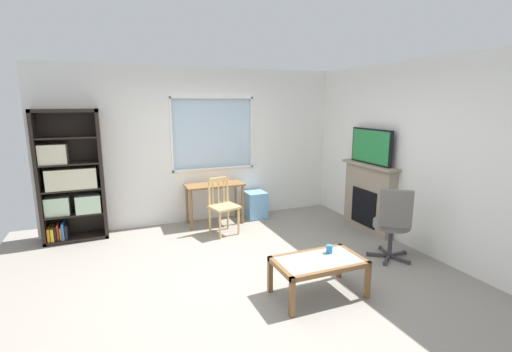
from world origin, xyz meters
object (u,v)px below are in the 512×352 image
Objects in this scene: office_chair at (393,221)px; coffee_table at (319,265)px; bookshelf at (70,181)px; desk_under_window at (214,190)px; wooden_chair at (223,205)px; sippy_cup at (329,249)px; plastic_drawer_unit at (255,205)px; fireplace at (369,197)px; tv at (371,146)px.

coffee_table is (-1.37, -0.39, -0.20)m from office_chair.
desk_under_window is (2.21, -0.11, -0.32)m from bookshelf.
bookshelf reaches higher than desk_under_window.
wooden_chair is 2.21m from sippy_cup.
plastic_drawer_unit is at bearing 3.69° from desk_under_window.
office_chair is at bearing -53.36° from desk_under_window.
sippy_cup is (0.58, -2.64, -0.13)m from desk_under_window.
wooden_chair is (-0.01, -0.52, -0.13)m from desk_under_window.
fireplace is at bearing -18.22° from wooden_chair.
bookshelf is at bearing 177.14° from desk_under_window.
tv is at bearing -18.36° from wooden_chair.
sippy_cup is (0.20, 0.11, 0.11)m from coffee_table.
fireplace is at bearing -17.09° from bookshelf.
coffee_table is at bearing -152.49° from sippy_cup.
plastic_drawer_unit is 0.48× the size of office_chair.
wooden_chair is at bearing -91.52° from desk_under_window.
coffee_table is at bearing -141.31° from tv.
desk_under_window is at bearing -2.86° from bookshelf.
coffee_table is at bearing -98.07° from plastic_drawer_unit.
desk_under_window is 0.87× the size of fireplace.
desk_under_window reaches higher than coffee_table.
coffee_table is at bearing -82.14° from desk_under_window.
sippy_cup is (0.60, -2.13, -0.00)m from wooden_chair.
tv is at bearing 180.00° from fireplace.
tv reaches higher than wooden_chair.
wooden_chair is at bearing 105.66° from sippy_cup.
tv reaches higher than office_chair.
tv is at bearing 39.87° from sippy_cup.
tv is (-0.02, 0.00, 0.83)m from fireplace.
bookshelf is 4.68m from fireplace.
office_chair is (1.77, -1.84, 0.09)m from wooden_chair.
wooden_chair is at bearing 161.64° from tv.
wooden_chair is 1.00× the size of tv.
office_chair is at bearing 16.03° from coffee_table.
wooden_chair is at bearing 133.81° from office_chair.
sippy_cup is at bearing -140.13° from tv.
wooden_chair reaches higher than desk_under_window.
wooden_chair is at bearing -144.42° from plastic_drawer_unit.
coffee_table is at bearing -47.87° from bookshelf.
tv is 0.93× the size of coffee_table.
office_chair is at bearing -67.93° from plastic_drawer_unit.
bookshelf is 2.00× the size of desk_under_window.
desk_under_window is 2.69m from tv.
coffee_table is 10.73× the size of sippy_cup.
bookshelf is 1.73× the size of fireplace.
sippy_cup is (-1.17, -0.29, -0.09)m from office_chair.
wooden_chair is 2.55m from tv.
coffee_table is (-0.40, -2.80, 0.11)m from plastic_drawer_unit.
sippy_cup reaches higher than plastic_drawer_unit.
bookshelf is 1.99× the size of office_chair.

